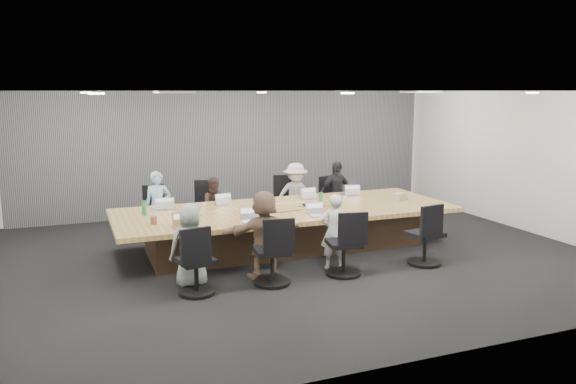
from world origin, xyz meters
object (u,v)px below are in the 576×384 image
object	(u,v)px
conference_table	(286,227)
chair_2	(289,204)
laptop_0	(162,208)
chair_5	(272,256)
chair_1	(211,211)
laptop_6	(320,216)
canvas_bag	(400,197)
chair_6	(344,248)
person_5	(264,234)
laptop_5	(253,221)
laptop_1	(223,203)
stapler	(314,210)
person_1	(216,207)
person_0	(158,207)
chair_0	(156,217)
chair_7	(425,239)
person_3	(336,193)
person_2	(296,196)
bottle_clear	(204,209)
bottle_green_right	(321,200)
laptop_2	(306,197)
snack_packet	(402,198)
person_4	(191,245)
bottle_green_left	(144,208)
laptop_3	(348,194)
laptop_4	(183,227)
person_6	(334,232)
chair_4	(196,266)
mug_brown	(154,220)

from	to	relation	value
conference_table	chair_2	size ratio (longest dim) A/B	6.93
laptop_0	chair_5	bearing A→B (deg)	122.31
conference_table	chair_1	world-z (taller)	chair_1
laptop_6	canvas_bag	world-z (taller)	canvas_bag
chair_2	chair_6	world-z (taller)	chair_2
person_5	laptop_5	distance (m)	0.56
laptop_1	laptop_6	bearing A→B (deg)	119.40
stapler	person_1	bearing A→B (deg)	102.20
stapler	person_0	bearing A→B (deg)	119.59
chair_0	chair_5	bearing A→B (deg)	108.26
chair_7	stapler	distance (m)	1.92
laptop_6	chair_6	bearing A→B (deg)	-80.02
chair_0	chair_2	distance (m)	2.79
person_3	person_2	bearing A→B (deg)	172.14
bottle_clear	bottle_green_right	bearing A→B (deg)	-2.63
laptop_2	snack_packet	world-z (taller)	snack_packet
chair_5	laptop_1	size ratio (longest dim) A/B	2.80
person_4	bottle_green_left	size ratio (longest dim) A/B	4.88
chair_5	laptop_3	xyz separation A→B (m)	(2.52, 2.50, 0.33)
chair_7	chair_6	bearing A→B (deg)	169.02
conference_table	person_5	bearing A→B (deg)	-122.94
person_0	laptop_3	bearing A→B (deg)	4.44
person_0	laptop_4	distance (m)	2.15
person_6	conference_table	bearing A→B (deg)	-67.05
laptop_3	person_4	bearing A→B (deg)	37.66
laptop_4	chair_4	bearing A→B (deg)	-93.06
chair_6	bottle_green_right	distance (m)	1.69
chair_1	canvas_bag	bearing A→B (deg)	165.50
canvas_bag	person_5	bearing A→B (deg)	-158.31
bottle_green_right	bottle_clear	bearing A→B (deg)	177.37
chair_6	bottle_clear	size ratio (longest dim) A/B	4.04
person_2	person_5	world-z (taller)	person_2
laptop_2	person_5	xyz separation A→B (m)	(-1.61, -2.15, -0.08)
person_3	person_4	bearing A→B (deg)	-151.30
chair_0	stapler	xyz separation A→B (m)	(2.40, -2.17, 0.38)
person_0	stapler	xyz separation A→B (m)	(2.40, -1.82, 0.11)
chair_1	chair_7	distance (m)	4.36
chair_2	person_1	distance (m)	1.72
chair_2	laptop_5	world-z (taller)	chair_2
laptop_0	mug_brown	distance (m)	1.21
chair_5	person_4	xyz separation A→B (m)	(-1.12, 0.35, 0.19)
chair_6	laptop_6	world-z (taller)	chair_6
laptop_3	person_5	world-z (taller)	person_5
person_4	person_6	xyz separation A→B (m)	(2.29, 0.00, -0.01)
bottle_green_left	laptop_3	bearing A→B (deg)	6.63
person_0	laptop_0	bearing A→B (deg)	-77.11
chair_0	laptop_4	world-z (taller)	chair_0
chair_5	laptop_4	world-z (taller)	chair_5
bottle_green_right	bottle_clear	size ratio (longest dim) A/B	1.26
laptop_2	laptop_3	world-z (taller)	same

